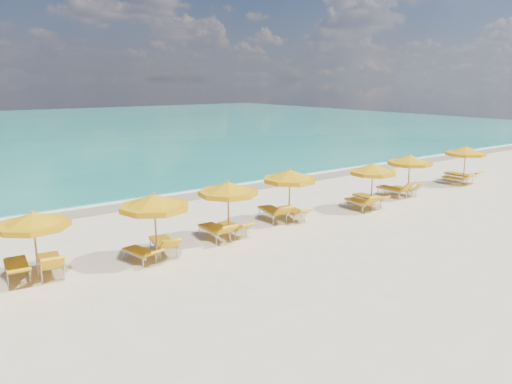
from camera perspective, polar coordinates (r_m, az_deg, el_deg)
ground_plane at (r=19.81m, az=2.56°, el=-4.16°), size 120.00×120.00×0.00m
ocean at (r=64.17m, az=-25.36°, el=6.38°), size 120.00×80.00×0.30m
wet_sand_band at (r=25.81m, az=-7.72°, el=-0.26°), size 120.00×2.60×0.01m
foam_line at (r=26.50m, az=-8.54°, el=0.06°), size 120.00×1.20×0.03m
whitecap_near at (r=32.85m, az=-25.16°, el=1.43°), size 14.00×0.36×0.05m
whitecap_far at (r=43.96m, az=-8.86°, el=5.07°), size 18.00×0.30×0.05m
umbrella_1 at (r=15.71m, az=-24.13°, el=-3.02°), size 2.58×2.58×2.10m
umbrella_2 at (r=16.09m, az=-11.54°, el=-1.19°), size 2.52×2.52×2.29m
umbrella_3 at (r=18.03m, az=-3.21°, el=0.35°), size 2.63×2.63×2.22m
umbrella_4 at (r=20.33m, az=3.87°, el=1.81°), size 2.80×2.80×2.24m
umbrella_5 at (r=22.85m, az=13.20°, el=2.52°), size 2.71×2.71×2.15m
umbrella_6 at (r=25.70m, az=17.18°, el=3.48°), size 2.54×2.54×2.19m
umbrella_7 at (r=30.03m, az=22.86°, el=4.32°), size 2.54×2.54×2.20m
lounger_1_left at (r=16.51m, az=-25.64°, el=-8.12°), size 0.84×2.04×0.71m
lounger_1_right at (r=16.41m, az=-22.45°, el=-7.89°), size 0.92×2.02×0.92m
lounger_2_left at (r=16.65m, az=-13.05°, el=-7.11°), size 0.84×1.73×0.64m
lounger_2_right at (r=17.21m, az=-10.52°, el=-6.19°), size 0.96×1.99×0.86m
lounger_3_left at (r=18.45m, az=-4.68°, el=-4.71°), size 0.72×1.97×0.83m
lounger_3_right at (r=18.94m, az=-2.68°, el=-4.32°), size 0.63×1.72×0.69m
lounger_4_left at (r=20.84m, az=1.96°, el=-2.59°), size 1.04×2.10×0.89m
lounger_4_right at (r=21.12m, az=4.20°, el=-2.50°), size 0.88×1.92×0.67m
lounger_5_left at (r=22.98m, az=11.76°, el=-1.45°), size 0.87×1.87×0.86m
lounger_5_right at (r=23.85m, az=12.64°, el=-0.97°), size 0.95×2.07×0.72m
lounger_6_left at (r=25.88m, az=15.37°, el=-0.01°), size 0.72×1.95×0.94m
lounger_6_right at (r=26.56m, az=16.64°, el=0.13°), size 0.80×1.64×0.78m
lounger_7_left at (r=30.09m, az=21.80°, el=1.20°), size 0.62×1.74×0.74m
lounger_7_right at (r=31.03m, az=22.25°, el=1.56°), size 0.74×2.10×0.80m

